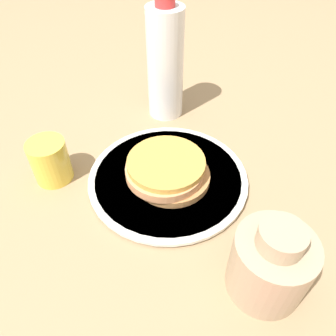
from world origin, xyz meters
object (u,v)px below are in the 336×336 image
Objects in this scene: cream_jug at (270,263)px; water_bottle_near at (165,64)px; pancake_stack at (167,170)px; juice_glass at (50,161)px; plate at (168,178)px.

water_bottle_near is (-0.44, -0.11, 0.06)m from cream_jug.
water_bottle_near is (-0.23, 0.01, 0.09)m from pancake_stack.
water_bottle_near reaches higher than pancake_stack.
juice_glass is 0.63× the size of cream_jug.
juice_glass is at bearing -47.95° from water_bottle_near.
plate is 0.25m from water_bottle_near.
plate is 1.16× the size of water_bottle_near.
pancake_stack reaches higher than plate.
juice_glass is (-0.02, -0.21, 0.03)m from plate.
plate is 1.92× the size of pancake_stack.
pancake_stack is 0.21m from juice_glass.
plate is 0.22m from juice_glass.
plate is 2.27× the size of cream_jug.
pancake_stack is at bearing 82.35° from juice_glass.
plate is at bearing -2.29° from water_bottle_near.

